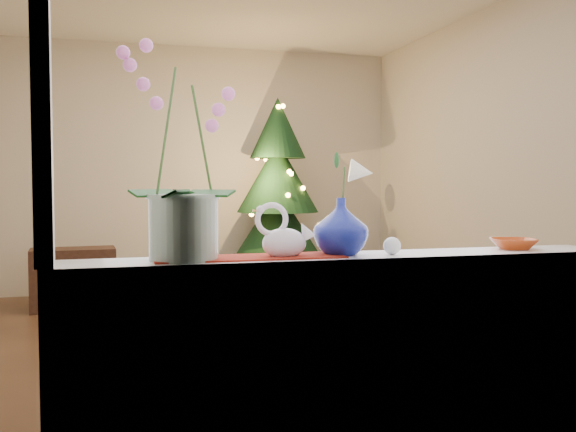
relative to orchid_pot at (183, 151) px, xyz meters
name	(u,v)px	position (x,y,z in m)	size (l,w,h in m)	color
ground	(235,343)	(0.62, 2.36, -1.31)	(5.00, 5.00, 0.00)	#352215
wall_back	(193,169)	(0.62, 4.86, 0.04)	(4.50, 0.10, 2.70)	beige
wall_front	(360,140)	(0.62, -0.14, 0.04)	(4.50, 0.10, 2.70)	beige
wall_right	(502,164)	(2.87, 2.36, 0.04)	(0.10, 5.00, 2.70)	beige
window_apron	(355,385)	(0.62, -0.10, -0.87)	(2.20, 0.08, 0.88)	white
windowsill	(347,260)	(0.62, -0.01, -0.41)	(2.20, 0.26, 0.04)	white
window_frame	(358,44)	(0.62, -0.11, 0.39)	(2.22, 0.06, 1.60)	white
runner	(250,257)	(0.24, -0.01, -0.39)	(0.70, 0.20, 0.01)	maroon
orchid_pot	(183,151)	(0.00, 0.00, 0.00)	(0.27, 0.27, 0.78)	beige
swan	(284,231)	(0.37, -0.02, -0.29)	(0.23, 0.10, 0.19)	silver
blue_vase	(341,222)	(0.60, 0.01, -0.26)	(0.24, 0.24, 0.25)	navy
lily	(341,164)	(0.60, 0.01, -0.04)	(0.14, 0.08, 0.19)	silver
paperweight	(392,246)	(0.79, -0.04, -0.36)	(0.07, 0.07, 0.07)	silver
amber_dish	(514,245)	(1.37, 0.01, -0.37)	(0.16, 0.16, 0.04)	#973410
xmas_tree	(278,196)	(1.45, 4.31, -0.26)	(1.15, 1.15, 2.10)	black
side_table	(73,279)	(-0.62, 4.04, -1.02)	(0.77, 0.38, 0.58)	black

